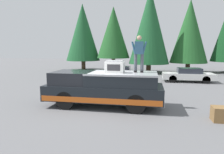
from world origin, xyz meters
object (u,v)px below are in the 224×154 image
object	(u,v)px
parked_car_white	(188,75)
pickup_truck	(104,88)
parked_car_black	(119,73)
compressor_unit	(115,67)
person_on_truck_bed	(139,53)
wooden_crate	(220,114)

from	to	relation	value
parked_car_white	pickup_truck	bearing A→B (deg)	147.63
parked_car_black	compressor_unit	bearing A→B (deg)	-172.26
pickup_truck	compressor_unit	size ratio (longest dim) A/B	6.60
parked_car_black	parked_car_white	bearing A→B (deg)	-95.50
pickup_truck	parked_car_white	bearing A→B (deg)	-32.37
parked_car_white	parked_car_black	bearing A→B (deg)	84.50
pickup_truck	compressor_unit	distance (m)	1.20
person_on_truck_bed	wooden_crate	size ratio (longest dim) A/B	3.02
compressor_unit	parked_car_white	world-z (taller)	compressor_unit
compressor_unit	parked_car_black	xyz separation A→B (m)	(9.05, 1.23, -1.35)
pickup_truck	parked_car_black	world-z (taller)	pickup_truck
compressor_unit	person_on_truck_bed	size ratio (longest dim) A/B	0.50
parked_car_black	wooden_crate	size ratio (longest dim) A/B	7.32
compressor_unit	wooden_crate	distance (m)	4.67
pickup_truck	parked_car_black	distance (m)	8.94
person_on_truck_bed	parked_car_white	size ratio (longest dim) A/B	0.41
wooden_crate	person_on_truck_bed	bearing A→B (deg)	65.49
pickup_truck	parked_car_white	size ratio (longest dim) A/B	1.35
parked_car_black	pickup_truck	bearing A→B (deg)	-175.62
person_on_truck_bed	wooden_crate	xyz separation A→B (m)	(-1.45, -3.17, -2.27)
parked_car_white	compressor_unit	bearing A→B (deg)	150.82
pickup_truck	wooden_crate	size ratio (longest dim) A/B	9.89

